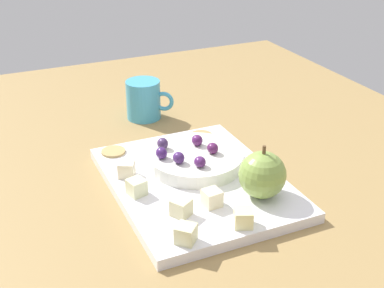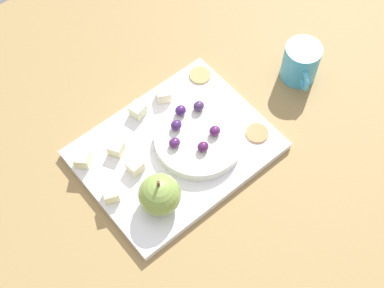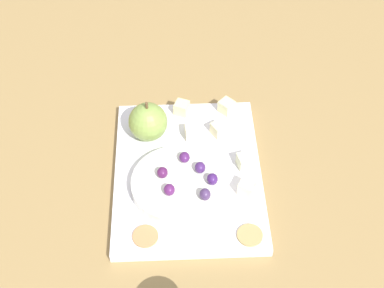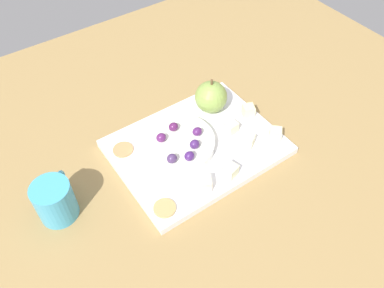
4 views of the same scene
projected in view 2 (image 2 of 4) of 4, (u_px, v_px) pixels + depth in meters
The scene contains 20 objects.
table at pixel (187, 160), 97.23cm from camera, with size 133.36×105.86×3.78cm, color olive.
platter at pixel (175, 150), 95.14cm from camera, with size 32.38×24.94×1.66cm, color white.
serving_dish at pixel (197, 138), 94.15cm from camera, with size 15.48×15.48×2.16cm, color white.
apple_whole at pixel (160, 195), 86.15cm from camera, with size 6.94×6.94×6.94cm, color #819D47.
apple_stem at pixel (158, 184), 82.62cm from camera, with size 0.50×0.50×1.20cm, color brown.
cheese_cube_0 at pixel (116, 148), 92.99cm from camera, with size 2.42×2.42×2.42cm, color beige.
cheese_cube_1 at pixel (138, 110), 96.88cm from camera, with size 2.42×2.42×2.42cm, color beige.
cheese_cube_2 at pixel (135, 166), 91.26cm from camera, with size 2.42×2.42×2.42cm, color beige.
cheese_cube_3 at pixel (164, 95), 98.57cm from camera, with size 2.42×2.42×2.42cm, color beige.
cheese_cube_4 at pixel (111, 194), 88.68cm from camera, with size 2.42×2.42×2.42cm, color beige.
cheese_cube_5 at pixel (82, 160), 91.86cm from camera, with size 2.42×2.42×2.42cm, color beige.
cracker_0 at pixel (257, 133), 95.66cm from camera, with size 4.06×4.06×0.40cm, color tan.
cracker_1 at pixel (200, 75), 102.02cm from camera, with size 4.06×4.06×0.40cm, color tan.
grape_0 at pixel (181, 110), 94.62cm from camera, with size 2.00×1.80×1.85cm, color #3F1E61.
grape_1 at pixel (215, 131), 92.54cm from camera, with size 2.00×1.80×1.82cm, color #551F5A.
grape_2 at pixel (174, 143), 91.47cm from camera, with size 2.00×1.80×1.66cm, color #4C1F5B.
grape_3 at pixel (199, 106), 95.04cm from camera, with size 2.00×1.80×1.89cm, color #452E5A.
grape_4 at pixel (176, 125), 93.12cm from camera, with size 2.00×1.80×1.82cm, color #422260.
grape_5 at pixel (203, 147), 91.01cm from camera, with size 2.00×1.80×1.77cm, color #501B4C.
cup at pixel (299, 61), 101.11cm from camera, with size 7.32×9.15×7.75cm.
Camera 2 is at (28.74, 35.83, 87.64)cm, focal length 50.69 mm.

